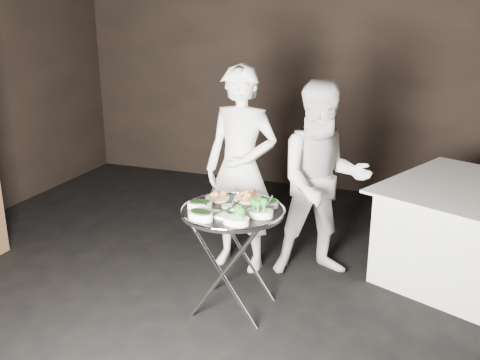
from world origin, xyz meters
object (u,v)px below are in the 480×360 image
(waiter_right, at_px, (323,181))
(waiter_left, at_px, (241,170))
(tray_stand, at_px, (233,256))
(serving_tray, at_px, (233,211))
(dining_table, at_px, (479,236))

(waiter_right, bearing_deg, waiter_left, 163.91)
(tray_stand, bearing_deg, serving_tray, 75.96)
(waiter_right, bearing_deg, tray_stand, -144.63)
(waiter_left, bearing_deg, serving_tray, -69.04)
(waiter_left, bearing_deg, tray_stand, -69.04)
(serving_tray, height_order, waiter_left, waiter_left)
(waiter_right, bearing_deg, serving_tray, -144.63)
(dining_table, bearing_deg, serving_tray, -147.54)
(tray_stand, xyz_separation_m, waiter_right, (0.46, 0.80, 0.37))
(waiter_right, xyz_separation_m, dining_table, (1.21, 0.27, -0.41))
(dining_table, bearing_deg, waiter_left, -168.95)
(serving_tray, relative_size, dining_table, 0.54)
(serving_tray, bearing_deg, waiter_left, 105.61)
(tray_stand, xyz_separation_m, waiter_left, (-0.20, 0.70, 0.43))
(tray_stand, distance_m, waiter_right, 0.99)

